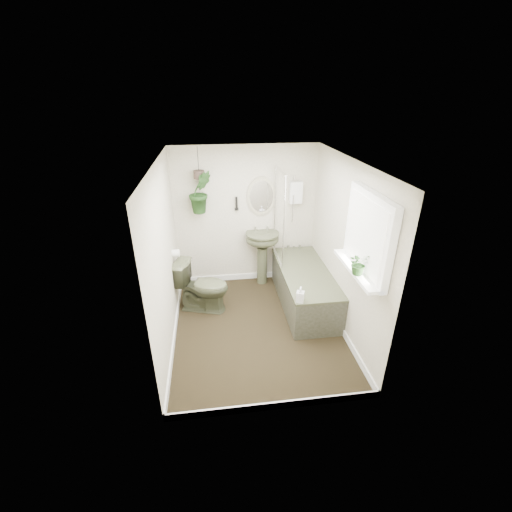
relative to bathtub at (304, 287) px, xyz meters
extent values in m
cube|color=black|center=(-0.80, -0.50, -0.30)|extent=(2.30, 2.80, 0.02)
cube|color=white|center=(-0.80, -0.50, 2.02)|extent=(2.30, 2.80, 0.02)
cube|color=beige|center=(-0.80, 0.91, 0.86)|extent=(2.30, 0.02, 2.30)
cube|color=beige|center=(-0.80, -1.91, 0.86)|extent=(2.30, 0.02, 2.30)
cube|color=beige|center=(-1.96, -0.50, 0.86)|extent=(0.02, 2.80, 2.30)
cube|color=beige|center=(0.36, -0.50, 0.86)|extent=(0.02, 2.80, 2.30)
cube|color=white|center=(-0.80, -0.50, -0.24)|extent=(2.30, 2.80, 0.10)
cube|color=white|center=(0.00, 0.84, 1.26)|extent=(0.20, 0.10, 0.35)
ellipsoid|color=#B0A987|center=(-0.55, 0.87, 1.21)|extent=(0.46, 0.03, 0.62)
cylinder|color=black|center=(-0.95, 0.86, 1.11)|extent=(0.04, 0.04, 0.22)
cylinder|color=white|center=(-1.90, 0.20, 0.61)|extent=(0.11, 0.11, 0.11)
cube|color=white|center=(0.29, -1.20, 1.36)|extent=(0.08, 1.00, 0.90)
cube|color=white|center=(0.22, -1.20, 0.94)|extent=(0.18, 1.00, 0.04)
cube|color=white|center=(0.24, -1.20, 1.36)|extent=(0.01, 0.86, 0.76)
imported|color=#444832|center=(-1.55, 0.07, 0.10)|extent=(0.87, 0.64, 0.79)
imported|color=black|center=(0.17, -1.33, 1.08)|extent=(0.25, 0.22, 0.25)
imported|color=black|center=(-1.50, 0.75, 1.35)|extent=(0.43, 0.38, 0.65)
imported|color=#2C2727|center=(-0.29, -0.79, 0.40)|extent=(0.12, 0.13, 0.21)
cylinder|color=#3E2F28|center=(-1.50, 0.75, 1.61)|extent=(0.16, 0.16, 0.12)
camera|label=1|loc=(-1.34, -4.37, 2.75)|focal=24.00mm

